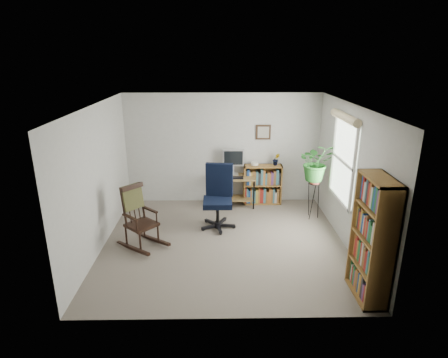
{
  "coord_description": "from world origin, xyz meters",
  "views": [
    {
      "loc": [
        -0.11,
        -5.91,
        3.19
      ],
      "look_at": [
        0.0,
        0.4,
        1.05
      ],
      "focal_mm": 30.0,
      "sensor_mm": 36.0,
      "label": 1
    }
  ],
  "objects_px": {
    "desk": "(233,191)",
    "office_chair": "(218,198)",
    "low_bookshelf": "(262,184)",
    "tall_bookshelf": "(372,239)",
    "rocking_chair": "(141,217)"
  },
  "relations": [
    {
      "from": "office_chair",
      "to": "rocking_chair",
      "type": "relative_size",
      "value": 1.12
    },
    {
      "from": "desk",
      "to": "low_bookshelf",
      "type": "relative_size",
      "value": 1.06
    },
    {
      "from": "low_bookshelf",
      "to": "tall_bookshelf",
      "type": "xyz_separation_m",
      "value": [
        1.05,
        -3.36,
        0.42
      ]
    },
    {
      "from": "office_chair",
      "to": "rocking_chair",
      "type": "height_order",
      "value": "office_chair"
    },
    {
      "from": "desk",
      "to": "low_bookshelf",
      "type": "distance_m",
      "value": 0.66
    },
    {
      "from": "office_chair",
      "to": "low_bookshelf",
      "type": "height_order",
      "value": "office_chair"
    },
    {
      "from": "office_chair",
      "to": "tall_bookshelf",
      "type": "xyz_separation_m",
      "value": [
        2.04,
        -2.15,
        0.24
      ]
    },
    {
      "from": "office_chair",
      "to": "tall_bookshelf",
      "type": "height_order",
      "value": "tall_bookshelf"
    },
    {
      "from": "desk",
      "to": "office_chair",
      "type": "height_order",
      "value": "office_chair"
    },
    {
      "from": "desk",
      "to": "rocking_chair",
      "type": "height_order",
      "value": "rocking_chair"
    },
    {
      "from": "tall_bookshelf",
      "to": "low_bookshelf",
      "type": "bearing_deg",
      "value": 107.35
    },
    {
      "from": "desk",
      "to": "rocking_chair",
      "type": "distance_m",
      "value": 2.44
    },
    {
      "from": "desk",
      "to": "office_chair",
      "type": "xyz_separation_m",
      "value": [
        -0.34,
        -1.09,
        0.28
      ]
    },
    {
      "from": "office_chair",
      "to": "rocking_chair",
      "type": "bearing_deg",
      "value": -143.62
    },
    {
      "from": "tall_bookshelf",
      "to": "office_chair",
      "type": "bearing_deg",
      "value": 133.47
    }
  ]
}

